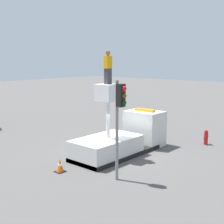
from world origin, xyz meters
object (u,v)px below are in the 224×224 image
Objects in this scene: traffic_cone_rear at (60,166)px; bucket_truck at (123,138)px; worker at (108,68)px; fire_hydrant at (206,137)px; traffic_light_pole at (120,110)px.

bucket_truck is at bearing -3.38° from traffic_cone_rear.
bucket_truck is 4.56m from traffic_cone_rear.
traffic_cone_rear is (-3.22, 0.27, -4.69)m from worker.
traffic_light_pole is at bearing 177.83° from fire_hydrant.
traffic_light_pole is 4.65× the size of fire_hydrant.
worker reaches higher than traffic_light_pole.
bucket_truck is 4.93m from traffic_light_pole.
traffic_cone_rear is at bearing 176.62° from bucket_truck.
traffic_light_pole is (-2.14, -2.62, -1.77)m from worker.
worker is 1.79× the size of fire_hydrant.
worker reaches higher than fire_hydrant.
traffic_light_pole is 8.76m from fire_hydrant.
fire_hydrant is (6.17, -2.93, -4.51)m from worker.
fire_hydrant is at bearing -31.06° from bucket_truck.
bucket_truck is at bearing 148.94° from fire_hydrant.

